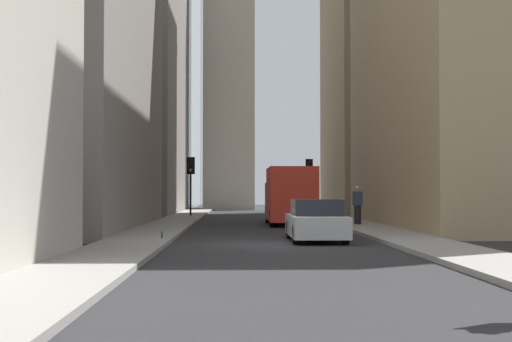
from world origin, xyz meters
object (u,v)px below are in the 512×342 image
delivery_truck (290,196)px  discarded_bottle (162,235)px  sedan_silver (316,222)px  traffic_light_midblock (309,173)px  traffic_light_far_junction (191,173)px  pedestrian (358,203)px

delivery_truck → discarded_bottle: (-12.34, 5.12, -1.21)m
sedan_silver → discarded_bottle: (-0.56, 5.12, -0.42)m
traffic_light_midblock → traffic_light_far_junction: traffic_light_midblock is taller
traffic_light_midblock → pedestrian: (-16.85, -0.54, -1.84)m
traffic_light_midblock → delivery_truck: bearing=170.3°
delivery_truck → traffic_light_midblock: 14.87m
traffic_light_midblock → traffic_light_far_junction: 9.37m
sedan_silver → traffic_light_far_junction: traffic_light_far_junction is taller
delivery_truck → sedan_silver: bearing=180.0°
pedestrian → traffic_light_midblock: bearing=1.8°
delivery_truck → discarded_bottle: bearing=157.5°
delivery_truck → discarded_bottle: size_ratio=23.93×
sedan_silver → pedestrian: bearing=-17.7°
delivery_truck → pedestrian: 3.80m
sedan_silver → pedestrian: size_ratio=2.39×
traffic_light_far_junction → sedan_silver: bearing=-165.5°
sedan_silver → pedestrian: 10.00m
delivery_truck → discarded_bottle: 13.41m
pedestrian → discarded_bottle: pedestrian is taller
traffic_light_far_junction → discarded_bottle: traffic_light_far_junction is taller
sedan_silver → discarded_bottle: 5.16m
pedestrian → traffic_light_far_junction: bearing=35.4°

